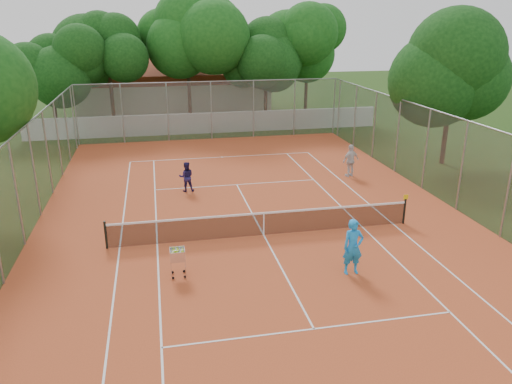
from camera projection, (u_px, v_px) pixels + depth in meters
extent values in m
plane|color=#1A330E|center=(264.00, 236.00, 19.58)|extent=(120.00, 120.00, 0.00)
cube|color=#B94B24|center=(264.00, 235.00, 19.57)|extent=(18.00, 34.00, 0.02)
cube|color=white|center=(264.00, 235.00, 19.57)|extent=(10.98, 23.78, 0.01)
cube|color=black|center=(264.00, 224.00, 19.41)|extent=(11.88, 0.10, 0.98)
cube|color=slate|center=(264.00, 187.00, 18.92)|extent=(18.00, 34.00, 4.00)
cube|color=silver|center=(209.00, 123.00, 36.90)|extent=(26.00, 0.30, 1.50)
cube|color=beige|center=(174.00, 87.00, 45.29)|extent=(16.40, 9.00, 4.40)
cube|color=#0D350E|center=(202.00, 61.00, 38.28)|extent=(29.00, 19.00, 10.00)
imported|color=#1A8EE5|center=(353.00, 247.00, 16.36)|extent=(0.69, 0.46, 1.90)
imported|color=#201A4F|center=(186.00, 177.00, 24.30)|extent=(0.73, 0.58, 1.48)
imported|color=silver|center=(351.00, 161.00, 26.58)|extent=(1.11, 0.73, 1.75)
cube|color=silver|center=(178.00, 262.00, 16.29)|extent=(0.58, 0.58, 1.06)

